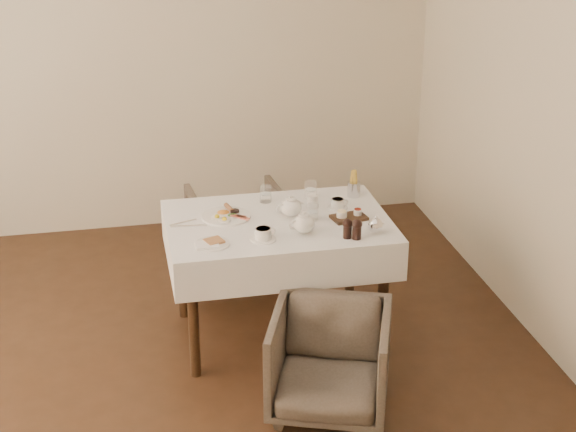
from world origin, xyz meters
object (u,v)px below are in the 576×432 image
(table, at_px, (278,239))
(armchair_near, at_px, (330,362))
(breakfast_plate, at_px, (226,215))
(teapot_centre, at_px, (291,206))
(armchair_far, at_px, (239,231))

(table, xyz_separation_m, armchair_near, (0.12, -0.79, -0.36))
(breakfast_plate, relative_size, teapot_centre, 1.67)
(armchair_near, relative_size, armchair_far, 0.96)
(armchair_far, bearing_deg, teapot_centre, 96.61)
(armchair_far, bearing_deg, armchair_near, 92.07)
(armchair_near, xyz_separation_m, teapot_centre, (-0.03, 0.82, 0.54))
(table, xyz_separation_m, breakfast_plate, (-0.28, 0.11, 0.13))
(armchair_near, relative_size, breakfast_plate, 2.17)
(breakfast_plate, bearing_deg, teapot_centre, 0.08)
(armchair_far, bearing_deg, table, 91.01)
(table, distance_m, breakfast_plate, 0.33)
(teapot_centre, bearing_deg, armchair_far, 88.05)
(table, xyz_separation_m, armchair_far, (-0.10, 0.91, -0.35))
(armchair_near, distance_m, breakfast_plate, 1.09)
(table, distance_m, armchair_far, 0.97)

